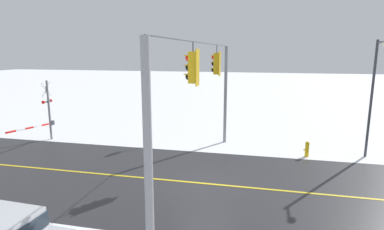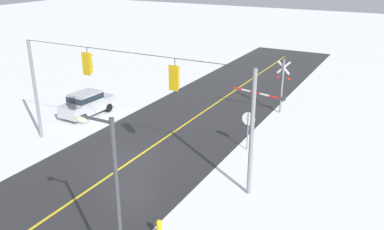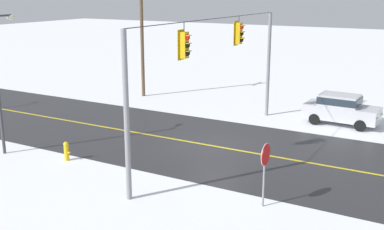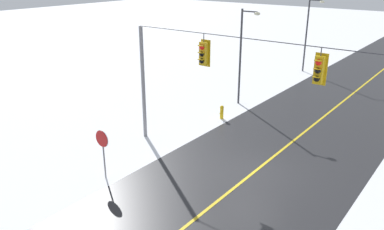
% 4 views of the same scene
% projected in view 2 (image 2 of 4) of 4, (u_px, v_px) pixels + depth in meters
% --- Properties ---
extents(ground_plane, '(160.00, 160.00, 0.00)m').
position_uv_depth(ground_plane, '(131.00, 161.00, 22.76)').
color(ground_plane, white).
extents(road_asphalt, '(9.00, 80.00, 0.01)m').
position_uv_depth(road_asphalt, '(49.00, 217.00, 17.83)').
color(road_asphalt, '#28282B').
rests_on(road_asphalt, ground).
extents(lane_centre_line, '(0.14, 72.00, 0.01)m').
position_uv_depth(lane_centre_line, '(49.00, 217.00, 17.83)').
color(lane_centre_line, gold).
rests_on(lane_centre_line, ground).
extents(signal_span, '(14.20, 0.47, 6.22)m').
position_uv_depth(signal_span, '(128.00, 93.00, 21.29)').
color(signal_span, gray).
rests_on(signal_span, ground).
extents(stop_sign, '(0.80, 0.09, 2.35)m').
position_uv_depth(stop_sign, '(248.00, 123.00, 23.59)').
color(stop_sign, gray).
rests_on(stop_sign, ground).
extents(railroad_crossing, '(4.31, 0.31, 4.00)m').
position_uv_depth(railroad_crossing, '(277.00, 86.00, 29.53)').
color(railroad_crossing, gray).
rests_on(railroad_crossing, ground).
extents(parked_car_silver, '(1.97, 4.26, 1.74)m').
position_uv_depth(parked_car_silver, '(87.00, 103.00, 29.20)').
color(parked_car_silver, '#B7BABF').
rests_on(parked_car_silver, ground).
extents(streetlamp_near, '(1.39, 0.28, 6.50)m').
position_uv_depth(streetlamp_near, '(112.00, 197.00, 12.15)').
color(streetlamp_near, '#38383D').
rests_on(streetlamp_near, ground).
extents(fire_hydrant, '(0.24, 0.31, 0.88)m').
position_uv_depth(fire_hydrant, '(159.00, 229.00, 16.29)').
color(fire_hydrant, gold).
rests_on(fire_hydrant, ground).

